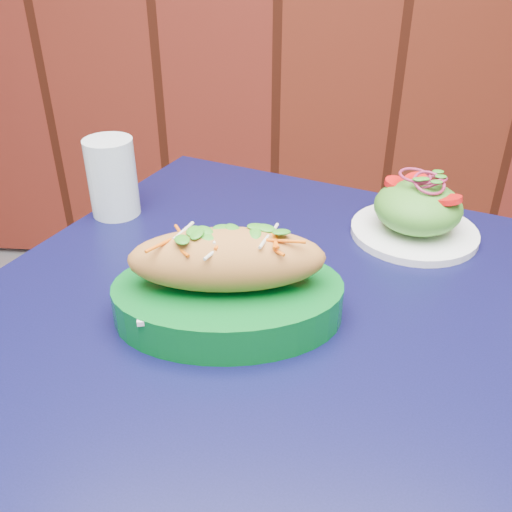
{
  "coord_description": "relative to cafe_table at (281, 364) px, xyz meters",
  "views": [
    {
      "loc": [
        0.09,
        1.07,
        1.18
      ],
      "look_at": [
        0.04,
        1.69,
        0.81
      ],
      "focal_mm": 40.0,
      "sensor_mm": 36.0,
      "label": 1
    }
  ],
  "objects": [
    {
      "name": "cafe_table",
      "position": [
        0.0,
        0.0,
        0.0
      ],
      "size": [
        1.04,
        1.04,
        0.75
      ],
      "rotation": [
        0.0,
        0.0,
        -0.37
      ],
      "color": "black",
      "rests_on": "ground"
    },
    {
      "name": "water_glass",
      "position": [
        -0.29,
        0.25,
        0.15
      ],
      "size": [
        0.08,
        0.08,
        0.13
      ],
      "primitive_type": "cylinder",
      "color": "silver",
      "rests_on": "cafe_table"
    },
    {
      "name": "salad_plate",
      "position": [
        0.2,
        0.22,
        0.13
      ],
      "size": [
        0.19,
        0.19,
        0.1
      ],
      "rotation": [
        0.0,
        0.0,
        -0.22
      ],
      "color": "white",
      "rests_on": "cafe_table"
    },
    {
      "name": "banh_mi_basket",
      "position": [
        -0.07,
        -0.02,
        0.14
      ],
      "size": [
        0.3,
        0.21,
        0.13
      ],
      "rotation": [
        0.0,
        0.0,
        0.1
      ],
      "color": "#05601D",
      "rests_on": "cafe_table"
    }
  ]
}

